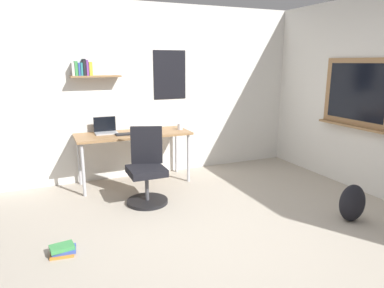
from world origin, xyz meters
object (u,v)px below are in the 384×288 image
coffee_mug (180,127)px  backpack (352,203)px  keyboard (129,134)px  desk (134,138)px  laptop (106,129)px  book_stack_on_floor (63,250)px  computer_mouse (148,132)px  office_chair (147,171)px

coffee_mug → backpack: 2.56m
keyboard → desk: bearing=43.7°
laptop → coffee_mug: bearing=-9.3°
laptop → keyboard: laptop is taller
backpack → book_stack_on_floor: 3.08m
laptop → desk: bearing=-22.1°
computer_mouse → coffee_mug: coffee_mug is taller
coffee_mug → backpack: (1.21, -2.18, -0.58)m
desk → book_stack_on_floor: 2.10m
computer_mouse → backpack: (1.72, -2.13, -0.56)m
computer_mouse → laptop: bearing=158.2°
desk → computer_mouse: bearing=-21.3°
keyboard → backpack: 2.97m
keyboard → laptop: bearing=141.5°
keyboard → computer_mouse: 0.28m
keyboard → computer_mouse: size_ratio=3.56×
laptop → book_stack_on_floor: size_ratio=1.27×
backpack → book_stack_on_floor: backpack is taller
backpack → keyboard: bearing=133.2°
desk → computer_mouse: computer_mouse is taller
office_chair → coffee_mug: 1.10m
laptop → computer_mouse: laptop is taller
desk → coffee_mug: size_ratio=17.59×
book_stack_on_floor → office_chair: bearing=40.4°
desk → backpack: desk is taller
desk → office_chair: office_chair is taller
coffee_mug → backpack: coffee_mug is taller
desk → backpack: size_ratio=3.79×
backpack → computer_mouse: bearing=128.9°
laptop → keyboard: 0.36m
office_chair → book_stack_on_floor: size_ratio=3.89×
laptop → keyboard: bearing=-38.5°
keyboard → coffee_mug: (0.79, 0.05, 0.04)m
coffee_mug → computer_mouse: bearing=-174.4°
office_chair → laptop: bearing=110.7°
backpack → book_stack_on_floor: size_ratio=1.75×
laptop → computer_mouse: 0.61m
book_stack_on_floor → coffee_mug: bearing=42.0°
desk → computer_mouse: 0.23m
office_chair → keyboard: 0.76m
desk → backpack: (1.91, -2.21, -0.47)m
office_chair → computer_mouse: bearing=71.2°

